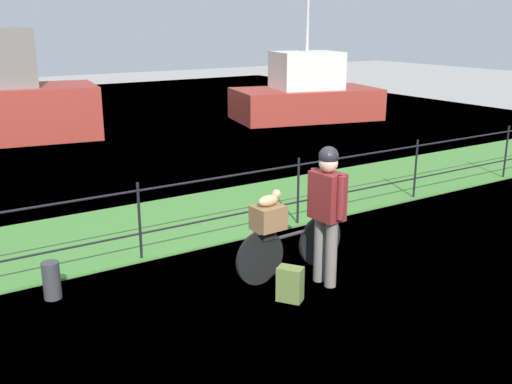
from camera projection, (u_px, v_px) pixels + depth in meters
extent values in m
plane|color=#9E9993|center=(324.00, 300.00, 6.70)|extent=(60.00, 60.00, 0.00)
cube|color=#478438|center=(191.00, 219.00, 9.39)|extent=(27.00, 2.40, 0.03)
plane|color=slate|center=(77.00, 152.00, 14.24)|extent=(30.00, 30.00, 0.00)
cylinder|color=black|center=(140.00, 222.00, 7.67)|extent=(0.04, 0.04, 1.06)
cylinder|color=black|center=(298.00, 192.00, 9.02)|extent=(0.04, 0.04, 1.06)
cylinder|color=black|center=(416.00, 170.00, 10.36)|extent=(0.04, 0.04, 1.06)
cylinder|color=black|center=(506.00, 152.00, 11.70)|extent=(0.04, 0.04, 1.06)
cylinder|color=black|center=(225.00, 216.00, 8.39)|extent=(18.00, 0.03, 0.03)
cylinder|color=black|center=(225.00, 177.00, 8.23)|extent=(18.00, 0.03, 0.03)
cylinder|color=black|center=(320.00, 240.00, 7.58)|extent=(0.67, 0.09, 0.67)
cylinder|color=black|center=(260.00, 258.00, 7.02)|extent=(0.67, 0.09, 0.67)
cylinder|color=#2D2D33|center=(291.00, 235.00, 7.25)|extent=(0.76, 0.09, 0.04)
cube|color=black|center=(268.00, 237.00, 7.03)|extent=(0.21, 0.10, 0.06)
cube|color=slate|center=(268.00, 230.00, 7.00)|extent=(0.37, 0.18, 0.02)
cube|color=brown|center=(268.00, 217.00, 6.96)|extent=(0.38, 0.32, 0.29)
ellipsoid|color=tan|center=(268.00, 201.00, 6.90)|extent=(0.29, 0.16, 0.13)
sphere|color=tan|center=(276.00, 194.00, 6.95)|extent=(0.11, 0.11, 0.11)
cylinder|color=slate|center=(320.00, 249.00, 7.10)|extent=(0.14, 0.14, 0.82)
cylinder|color=slate|center=(331.00, 254.00, 6.94)|extent=(0.14, 0.14, 0.82)
cube|color=maroon|center=(327.00, 196.00, 6.83)|extent=(0.28, 0.42, 0.56)
cylinder|color=maroon|center=(314.00, 189.00, 6.99)|extent=(0.10, 0.10, 0.50)
cylinder|color=maroon|center=(341.00, 198.00, 6.65)|extent=(0.10, 0.10, 0.50)
sphere|color=tan|center=(328.00, 163.00, 6.72)|extent=(0.22, 0.22, 0.22)
sphere|color=black|center=(329.00, 156.00, 6.70)|extent=(0.23, 0.23, 0.23)
cube|color=olive|center=(290.00, 284.00, 6.64)|extent=(0.31, 0.33, 0.40)
cylinder|color=#38383D|center=(52.00, 280.00, 6.69)|extent=(0.20, 0.20, 0.44)
cube|color=#9E3328|center=(306.00, 104.00, 18.86)|extent=(4.92, 3.31, 0.97)
cube|color=silver|center=(306.00, 70.00, 18.57)|extent=(2.31, 2.04, 1.14)
cylinder|color=#B2B2B2|center=(307.00, 25.00, 18.18)|extent=(0.10, 0.10, 1.60)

